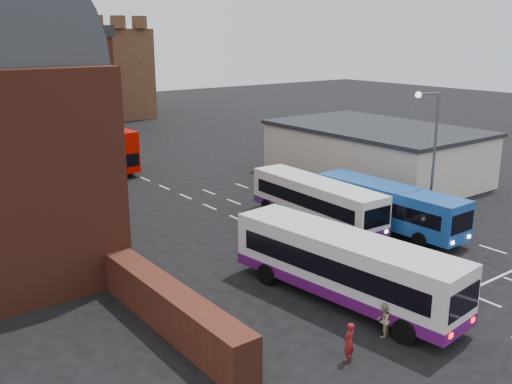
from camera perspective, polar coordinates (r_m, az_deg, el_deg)
ground at (r=27.96m, az=12.64°, el=-8.75°), size 180.00×180.00×0.00m
forecourt_wall at (r=23.02m, az=-8.37°, el=-11.55°), size 1.20×10.00×1.80m
cream_building at (r=46.96m, az=11.73°, el=3.95°), size 10.40×16.40×4.25m
castle_keep at (r=86.26m, az=-20.10°, el=11.08°), size 22.00×22.00×12.00m
bus_white_outbound at (r=25.12m, az=8.82°, el=-7.00°), size 3.72×11.17×2.99m
bus_white_inbound at (r=35.01m, az=6.04°, el=-0.66°), size 2.77×10.05×2.72m
bus_blue at (r=34.72m, az=13.07°, el=-1.17°), size 2.64×9.87×2.68m
bus_red_double at (r=50.91m, az=-14.95°, el=4.45°), size 2.40×9.36×3.74m
street_lamp at (r=35.17m, az=17.08°, el=4.37°), size 1.59×0.72×8.16m
pedestrian_red at (r=21.25m, az=9.27°, el=-14.56°), size 0.60×0.47×1.47m
pedestrian_beige at (r=23.00m, az=12.60°, el=-12.39°), size 0.82×0.75×1.38m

